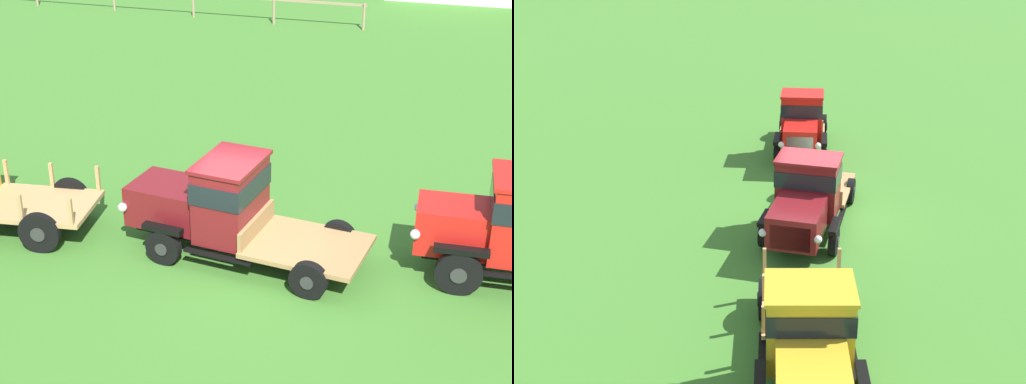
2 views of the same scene
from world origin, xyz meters
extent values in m
plane|color=#3D7528|center=(0.00, 0.00, 0.00)|extent=(240.00, 240.00, 0.00)
cylinder|color=black|center=(-4.41, -0.72, 0.46)|extent=(0.93, 0.29, 0.91)
cylinder|color=#2D2D2D|center=(-4.40, -0.82, 0.46)|extent=(0.32, 0.07, 0.32)
cylinder|color=black|center=(-4.66, 1.02, 0.46)|extent=(0.93, 0.29, 0.91)
cylinder|color=#2D2D2D|center=(-4.67, 1.12, 0.46)|extent=(0.32, 0.07, 0.32)
cube|color=black|center=(-6.18, -0.08, 0.54)|extent=(4.74, 1.60, 0.12)
cube|color=black|center=(-7.60, -1.17, 0.96)|extent=(1.07, 0.34, 0.12)
cube|color=black|center=(-7.84, 0.58, 0.96)|extent=(1.07, 0.34, 0.12)
cube|color=gold|center=(-6.66, -0.15, 1.36)|extent=(1.29, 1.69, 1.51)
cube|color=black|center=(-6.66, -0.15, 1.70)|extent=(1.34, 1.73, 0.42)
cube|color=gold|center=(-6.66, -0.15, 2.15)|extent=(1.41, 1.77, 0.08)
cube|color=black|center=(-6.43, -0.99, 0.52)|extent=(1.52, 0.35, 0.05)
cube|color=black|center=(-6.67, 0.72, 0.52)|extent=(1.52, 0.35, 0.05)
cube|color=tan|center=(-4.90, 0.10, 0.65)|extent=(2.68, 2.09, 0.10)
cube|color=tan|center=(-5.88, -0.88, 1.00)|extent=(0.09, 0.09, 0.60)
cube|color=tan|center=(-6.12, 0.77, 1.00)|extent=(0.09, 0.09, 0.60)
cube|color=tan|center=(-4.79, -0.73, 1.00)|extent=(0.09, 0.09, 0.60)
cube|color=tan|center=(-5.02, 0.93, 1.00)|extent=(0.09, 0.09, 0.60)
cube|color=tan|center=(-3.69, -0.57, 1.00)|extent=(0.09, 0.09, 0.60)
cube|color=tan|center=(-3.92, 1.08, 1.00)|extent=(0.09, 0.09, 0.60)
cylinder|color=black|center=(-1.70, -0.38, 0.38)|extent=(0.79, 0.28, 0.77)
cylinder|color=#2D2D2D|center=(-1.72, -0.50, 0.38)|extent=(0.27, 0.06, 0.27)
cylinder|color=black|center=(-1.50, 1.44, 0.38)|extent=(0.79, 0.28, 0.77)
cylinder|color=#2D2D2D|center=(-1.49, 1.55, 0.38)|extent=(0.27, 0.06, 0.27)
cylinder|color=black|center=(1.48, -0.73, 0.38)|extent=(0.79, 0.28, 0.77)
cylinder|color=#2D2D2D|center=(1.46, -0.85, 0.38)|extent=(0.27, 0.06, 0.27)
cylinder|color=black|center=(1.68, 1.09, 0.38)|extent=(0.79, 0.28, 0.77)
cylinder|color=#2D2D2D|center=(1.69, 1.20, 0.38)|extent=(0.27, 0.06, 0.27)
cube|color=black|center=(-0.15, 0.37, 0.46)|extent=(4.80, 1.52, 0.12)
cube|color=maroon|center=(-1.86, 0.55, 0.96)|extent=(1.83, 1.46, 0.87)
cube|color=silver|center=(-2.67, 0.64, 0.92)|extent=(0.17, 1.01, 0.66)
sphere|color=silver|center=(-2.76, -0.04, 0.98)|extent=(0.20, 0.20, 0.20)
sphere|color=silver|center=(-2.61, 1.33, 0.98)|extent=(0.20, 0.20, 0.20)
cube|color=black|center=(-1.70, -0.38, 0.82)|extent=(0.90, 0.30, 0.12)
cube|color=black|center=(-1.50, 1.44, 0.82)|extent=(0.90, 0.30, 0.12)
cube|color=maroon|center=(-0.48, 0.40, 1.32)|extent=(1.24, 1.72, 1.59)
cube|color=black|center=(-0.48, 0.40, 1.67)|extent=(1.28, 1.76, 0.44)
cube|color=maroon|center=(-0.48, 0.40, 2.15)|extent=(1.35, 1.80, 0.08)
cube|color=black|center=(-0.47, -0.50, 0.44)|extent=(1.50, 0.30, 0.05)
cube|color=black|center=(-0.27, 1.28, 0.44)|extent=(1.50, 0.30, 0.05)
cube|color=#9E7547|center=(1.22, 0.21, 0.57)|extent=(2.55, 2.12, 0.10)
cube|color=#9E7547|center=(0.09, 0.34, 0.80)|extent=(0.27, 1.74, 0.44)
cylinder|color=black|center=(4.22, 0.26, 0.46)|extent=(0.93, 0.23, 0.92)
cylinder|color=#2D2D2D|center=(4.23, 0.16, 0.46)|extent=(0.32, 0.05, 0.32)
cylinder|color=black|center=(4.13, 1.85, 0.46)|extent=(0.93, 0.23, 0.92)
cylinder|color=#2D2D2D|center=(4.12, 1.95, 0.46)|extent=(0.32, 0.05, 0.32)
cylinder|color=black|center=(7.14, 0.43, 0.46)|extent=(0.93, 0.23, 0.92)
cylinder|color=#2D2D2D|center=(7.15, 0.33, 0.46)|extent=(0.32, 0.05, 0.32)
cylinder|color=black|center=(7.05, 2.02, 0.46)|extent=(0.93, 0.23, 0.92)
cylinder|color=#2D2D2D|center=(7.04, 2.13, 0.46)|extent=(0.32, 0.05, 0.32)
cube|color=black|center=(5.53, 1.14, 0.54)|extent=(4.23, 1.12, 0.12)
cube|color=red|center=(3.96, 1.04, 1.07)|extent=(1.48, 1.20, 0.94)
cube|color=silver|center=(3.29, 1.00, 1.02)|extent=(0.11, 0.88, 0.70)
sphere|color=silver|center=(3.31, 0.41, 1.09)|extent=(0.20, 0.20, 0.20)
sphere|color=silver|center=(3.24, 1.60, 1.09)|extent=(0.20, 0.20, 0.20)
cube|color=black|center=(4.22, 0.26, 0.97)|extent=(1.07, 0.26, 0.12)
cube|color=black|center=(4.13, 1.85, 0.97)|extent=(1.07, 0.26, 0.12)
cube|color=red|center=(5.23, 1.12, 1.41)|extent=(1.20, 1.47, 1.61)
cube|color=black|center=(5.23, 1.12, 1.77)|extent=(1.24, 1.50, 0.45)
cube|color=red|center=(5.23, 1.12, 2.25)|extent=(1.31, 1.54, 0.08)
cube|color=black|center=(5.38, 0.34, 0.52)|extent=(1.57, 0.23, 0.05)
cube|color=black|center=(5.29, 1.90, 0.52)|extent=(1.57, 0.23, 0.05)
cube|color=tan|center=(6.79, 1.21, 0.65)|extent=(2.11, 1.74, 0.10)
cube|color=tan|center=(5.82, 1.15, 0.88)|extent=(0.17, 1.52, 0.44)
camera|label=1|loc=(4.31, -13.28, 8.52)|focal=55.00mm
camera|label=2|loc=(-16.21, -0.78, 8.41)|focal=45.00mm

